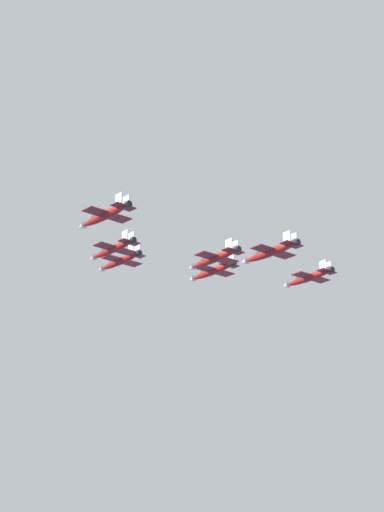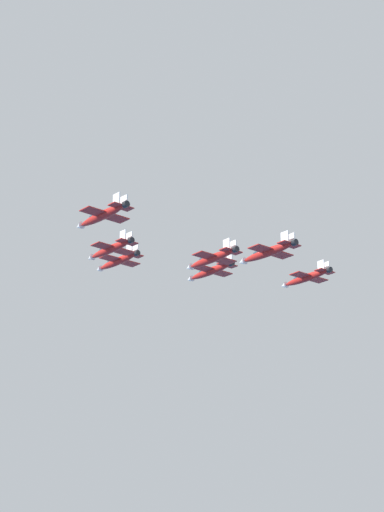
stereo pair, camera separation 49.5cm
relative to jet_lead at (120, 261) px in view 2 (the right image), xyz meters
name	(u,v)px [view 2 (the right image)]	position (x,y,z in m)	size (l,w,h in m)	color
jet_lead	(120,261)	(0.00, 0.00, 0.00)	(13.67, 15.23, 3.81)	red
jet_left_wingman	(112,249)	(-0.03, -24.33, -5.62)	(13.36, 14.72, 3.70)	red
jet_right_wingman	(212,271)	(24.01, -3.95, -4.13)	(13.37, 15.06, 3.75)	red
jet_left_outer	(104,215)	(-0.07, -48.67, -6.84)	(14.01, 15.35, 3.87)	red
jet_right_outer	(308,277)	(48.02, -7.91, -7.21)	(13.12, 14.89, 3.69)	red
jet_slot_rear	(214,258)	(23.98, -28.29, -9.40)	(13.60, 15.31, 3.81)	red
jet_trailing	(270,252)	(35.97, -42.43, -13.01)	(13.63, 15.06, 3.78)	red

